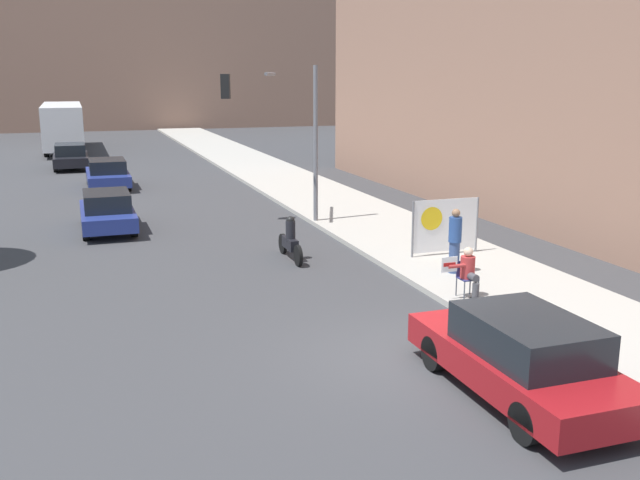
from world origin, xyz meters
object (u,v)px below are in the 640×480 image
at_px(seated_protester, 468,271).
at_px(motorcycle_on_road, 290,241).
at_px(car_on_road_distant, 71,156).
at_px(city_bus_on_road, 63,124).
at_px(car_on_road_nearest, 107,211).
at_px(car_on_road_midblock, 108,173).
at_px(parked_car_curbside, 521,356).
at_px(protest_banner, 445,225).
at_px(jogger_on_sidewalk, 455,240).
at_px(traffic_light_pole, 281,116).

bearing_deg(seated_protester, motorcycle_on_road, 113.13).
height_order(car_on_road_distant, city_bus_on_road, city_bus_on_road).
bearing_deg(car_on_road_nearest, car_on_road_midblock, 87.06).
bearing_deg(car_on_road_midblock, parked_car_curbside, -78.42).
bearing_deg(motorcycle_on_road, car_on_road_distant, 103.88).
bearing_deg(protest_banner, car_on_road_midblock, 116.30).
distance_m(seated_protester, car_on_road_midblock, 22.28).
bearing_deg(jogger_on_sidewalk, parked_car_curbside, 83.22).
bearing_deg(car_on_road_nearest, motorcycle_on_road, -50.64).
xyz_separation_m(traffic_light_pole, parked_car_curbside, (-0.19, -14.91, -3.13)).
bearing_deg(motorcycle_on_road, car_on_road_midblock, 105.19).
distance_m(seated_protester, city_bus_on_road, 40.98).
bearing_deg(car_on_road_midblock, car_on_road_nearest, -92.94).
bearing_deg(traffic_light_pole, car_on_road_distant, 110.47).
bearing_deg(car_on_road_midblock, jogger_on_sidewalk, -67.74).
relative_size(protest_banner, car_on_road_nearest, 0.50).
bearing_deg(car_on_road_midblock, protest_banner, -63.70).
relative_size(car_on_road_nearest, car_on_road_midblock, 0.94).
bearing_deg(parked_car_curbside, protest_banner, 69.14).
bearing_deg(car_on_road_nearest, car_on_road_distant, 93.54).
xyz_separation_m(jogger_on_sidewalk, motorcycle_on_road, (-3.52, 3.27, -0.47)).
relative_size(jogger_on_sidewalk, city_bus_on_road, 0.15).
relative_size(car_on_road_distant, motorcycle_on_road, 2.14).
bearing_deg(car_on_road_midblock, seated_protester, -71.62).
relative_size(seated_protester, protest_banner, 0.56).
relative_size(seated_protester, car_on_road_nearest, 0.28).
xyz_separation_m(parked_car_curbside, car_on_road_distant, (-6.91, 33.93, -0.00)).
xyz_separation_m(protest_banner, car_on_road_nearest, (-9.04, 7.30, -0.32)).
distance_m(traffic_light_pole, car_on_road_nearest, 6.83).
distance_m(jogger_on_sidewalk, protest_banner, 1.97).
bearing_deg(traffic_light_pole, city_bus_on_road, 104.17).
bearing_deg(protest_banner, car_on_road_nearest, 141.09).
relative_size(traffic_light_pole, car_on_road_nearest, 1.26).
distance_m(parked_car_curbside, motorcycle_on_road, 10.01).
height_order(car_on_road_distant, motorcycle_on_road, car_on_road_distant).
bearing_deg(car_on_road_distant, jogger_on_sidewalk, -70.88).
relative_size(jogger_on_sidewalk, motorcycle_on_road, 0.80).
bearing_deg(protest_banner, traffic_light_pole, 115.61).
bearing_deg(seated_protester, jogger_on_sidewalk, 64.86).
height_order(seated_protester, traffic_light_pole, traffic_light_pole).
relative_size(parked_car_curbside, car_on_road_midblock, 0.99).
distance_m(car_on_road_midblock, motorcycle_on_road, 16.40).
xyz_separation_m(seated_protester, city_bus_on_road, (-9.05, 39.95, 1.08)).
height_order(parked_car_curbside, car_on_road_nearest, parked_car_curbside).
bearing_deg(car_on_road_nearest, parked_car_curbside, -69.89).
height_order(car_on_road_nearest, car_on_road_midblock, car_on_road_midblock).
relative_size(jogger_on_sidewalk, car_on_road_nearest, 0.40).
relative_size(traffic_light_pole, car_on_road_midblock, 1.19).
distance_m(jogger_on_sidewalk, city_bus_on_road, 39.17).
height_order(seated_protester, motorcycle_on_road, seated_protester).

